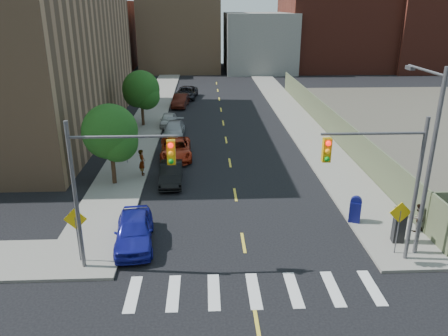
{
  "coord_description": "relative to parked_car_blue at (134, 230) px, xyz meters",
  "views": [
    {
      "loc": [
        -1.86,
        -11.43,
        11.42
      ],
      "look_at": [
        -0.74,
        13.57,
        2.0
      ],
      "focal_mm": 35.0,
      "sensor_mm": 36.0,
      "label": 1
    }
  ],
  "objects": [
    {
      "name": "warn_sign_ne",
      "position": [
        12.7,
        -1.61,
        1.21
      ],
      "size": [
        1.06,
        0.06,
        2.83
      ],
      "color": "#59595E",
      "rests_on": "ground"
    },
    {
      "name": "pedestrian_east",
      "position": [
        14.7,
        0.46,
        0.14
      ],
      "size": [
        0.91,
        0.81,
        1.55
      ],
      "primitive_type": "imported",
      "rotation": [
        0.0,
        0.0,
        3.49
      ],
      "color": "gray",
      "rests_on": "sidewalk_ne"
    },
    {
      "name": "bg_bldg_fareast",
      "position": [
        43.5,
        61.89,
        8.22
      ],
      "size": [
        14.0,
        16.0,
        18.0
      ],
      "primitive_type": "cube",
      "color": "#592319",
      "rests_on": "ground"
    },
    {
      "name": "tree_west_near",
      "position": [
        -2.5,
        7.93,
        2.69
      ],
      "size": [
        3.66,
        3.64,
        5.52
      ],
      "color": "#332114",
      "rests_on": "ground"
    },
    {
      "name": "bg_bldg_east",
      "position": [
        27.5,
        63.89,
        7.22
      ],
      "size": [
        18.0,
        18.0,
        16.0
      ],
      "primitive_type": "cube",
      "color": "#592319",
      "rests_on": "ground"
    },
    {
      "name": "signal_nw",
      "position": [
        -0.48,
        -2.11,
        3.74
      ],
      "size": [
        4.59,
        0.3,
        7.0
      ],
      "color": "#59595E",
      "rests_on": "ground"
    },
    {
      "name": "signal_ne",
      "position": [
        11.48,
        -2.11,
        3.74
      ],
      "size": [
        4.59,
        0.3,
        7.0
      ],
      "color": "#59595E",
      "rests_on": "ground"
    },
    {
      "name": "streetlight_ne",
      "position": [
        13.7,
        -1.21,
        4.43
      ],
      "size": [
        0.25,
        3.7,
        9.0
      ],
      "color": "#59595E",
      "rests_on": "ground"
    },
    {
      "name": "parked_car_black",
      "position": [
        1.3,
        8.06,
        -0.09
      ],
      "size": [
        1.57,
        4.24,
        1.39
      ],
      "primitive_type": "imported",
      "rotation": [
        0.0,
        0.0,
        0.03
      ],
      "color": "black",
      "rests_on": "ground"
    },
    {
      "name": "parked_car_grey",
      "position": [
        1.3,
        36.55,
        -0.03
      ],
      "size": [
        3.05,
        5.65,
        1.51
      ],
      "primitive_type": "imported",
      "rotation": [
        0.0,
        0.0,
        -0.1
      ],
      "color": "black",
      "rests_on": "ground"
    },
    {
      "name": "parked_car_maroon",
      "position": [
        0.77,
        31.59,
        -0.04
      ],
      "size": [
        2.02,
        4.65,
        1.49
      ],
      "primitive_type": "imported",
      "rotation": [
        0.0,
        0.0,
        -0.1
      ],
      "color": "#39120B",
      "rests_on": "ground"
    },
    {
      "name": "parked_car_white",
      "position": [
        0.0,
        22.88,
        -0.14
      ],
      "size": [
        1.57,
        3.81,
        1.29
      ],
      "primitive_type": "imported",
      "rotation": [
        0.0,
        0.0,
        -0.01
      ],
      "color": "#BABABA",
      "rests_on": "ground"
    },
    {
      "name": "sidewalk_ne",
      "position": [
        13.25,
        33.39,
        -0.71
      ],
      "size": [
        3.5,
        73.0,
        0.15
      ],
      "primitive_type": "cube",
      "color": "gray",
      "rests_on": "ground"
    },
    {
      "name": "mailbox",
      "position": [
        11.8,
        1.68,
        0.09
      ],
      "size": [
        0.75,
        0.67,
        1.5
      ],
      "rotation": [
        0.0,
        0.0,
        -0.39
      ],
      "color": "#0E1154",
      "rests_on": "sidewalk_ne"
    },
    {
      "name": "sidewalk_nw",
      "position": [
        -2.25,
        33.39,
        -0.71
      ],
      "size": [
        3.5,
        73.0,
        0.15
      ],
      "primitive_type": "cube",
      "color": "gray",
      "rests_on": "ground"
    },
    {
      "name": "parked_car_red",
      "position": [
        1.3,
        13.27,
        -0.06
      ],
      "size": [
        2.74,
        5.37,
        1.45
      ],
      "primitive_type": "imported",
      "rotation": [
        0.0,
        0.0,
        0.06
      ],
      "color": "#A52910",
      "rests_on": "ground"
    },
    {
      "name": "warn_sign_nw",
      "position": [
        -2.3,
        -1.61,
        1.21
      ],
      "size": [
        1.06,
        0.06,
        2.83
      ],
      "color": "#59595E",
      "rests_on": "ground"
    },
    {
      "name": "parked_car_blue",
      "position": [
        0.0,
        0.0,
        0.0
      ],
      "size": [
        2.29,
        4.76,
        1.57
      ],
      "primitive_type": "imported",
      "rotation": [
        0.0,
        0.0,
        0.1
      ],
      "color": "#1B1E97",
      "rests_on": "ground"
    },
    {
      "name": "bg_bldg_midwest",
      "position": [
        -0.5,
        63.89,
        6.72
      ],
      "size": [
        14.0,
        16.0,
        15.0
      ],
      "primitive_type": "cube",
      "color": "#8C6B4C",
      "rests_on": "ground"
    },
    {
      "name": "pedestrian_west",
      "position": [
        -0.8,
        9.32,
        0.29
      ],
      "size": [
        0.59,
        0.76,
        1.84
      ],
      "primitive_type": "imported",
      "rotation": [
        0.0,
        0.0,
        1.82
      ],
      "color": "gray",
      "rests_on": "sidewalk_nw"
    },
    {
      "name": "parked_car_silver",
      "position": [
        0.79,
        19.23,
        -0.13
      ],
      "size": [
        1.93,
        4.55,
        1.31
      ],
      "primitive_type": "imported",
      "rotation": [
        0.0,
        0.0,
        -0.02
      ],
      "color": "#9B9EA2",
      "rests_on": "ground"
    },
    {
      "name": "payphone",
      "position": [
        13.26,
        -0.58,
        0.29
      ],
      "size": [
        0.58,
        0.49,
        1.85
      ],
      "primitive_type": "cube",
      "rotation": [
        0.0,
        0.0,
        -0.08
      ],
      "color": "black",
      "rests_on": "sidewalk_ne"
    },
    {
      "name": "bg_bldg_center",
      "position": [
        13.5,
        61.89,
        4.22
      ],
      "size": [
        12.0,
        16.0,
        10.0
      ],
      "primitive_type": "cube",
      "color": "gray",
      "rests_on": "ground"
    },
    {
      "name": "tree_west_far",
      "position": [
        -2.5,
        22.93,
        2.69
      ],
      "size": [
        3.66,
        3.64,
        5.52
      ],
      "color": "#332114",
      "rests_on": "ground"
    },
    {
      "name": "bg_bldg_west",
      "position": [
        -16.5,
        61.89,
        5.22
      ],
      "size": [
        14.0,
        18.0,
        12.0
      ],
      "primitive_type": "cube",
      "color": "#592319",
      "rests_on": "ground"
    },
    {
      "name": "fence_north",
      "position": [
        15.1,
        19.89,
        0.47
      ],
      "size": [
        0.12,
        44.0,
        2.5
      ],
      "primitive_type": "cube",
      "color": "#5F6A4A",
      "rests_on": "ground"
    },
    {
      "name": "warn_sign_midwest",
      "position": [
        -2.3,
        11.89,
        1.21
      ],
      "size": [
        1.06,
        0.06,
        2.83
      ],
      "color": "#59595E",
      "rests_on": "ground"
    }
  ]
}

